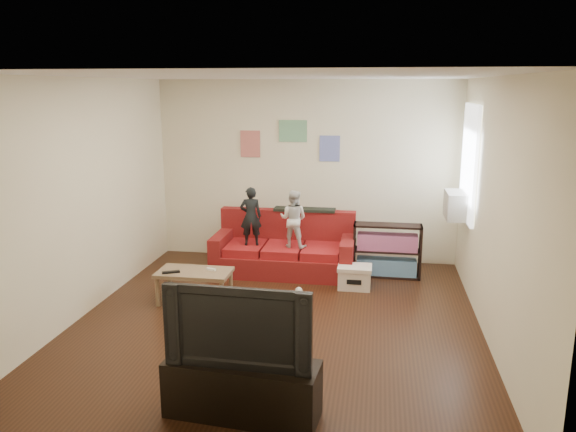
# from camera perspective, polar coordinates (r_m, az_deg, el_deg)

# --- Properties ---
(room_shell) EXTENTS (4.52, 5.02, 2.72)m
(room_shell) POSITION_cam_1_polar(r_m,az_deg,el_deg) (6.02, -1.22, 1.09)
(room_shell) COLOR #361C0E
(room_shell) RESTS_ON ground
(sofa) EXTENTS (1.98, 0.91, 0.87)m
(sofa) POSITION_cam_1_polar(r_m,az_deg,el_deg) (8.04, -0.33, -3.61)
(sofa) COLOR maroon
(sofa) RESTS_ON ground
(child_a) EXTENTS (0.34, 0.26, 0.83)m
(child_a) POSITION_cam_1_polar(r_m,az_deg,el_deg) (7.83, -3.80, -0.03)
(child_a) COLOR black
(child_a) RESTS_ON sofa
(child_b) EXTENTS (0.44, 0.37, 0.80)m
(child_b) POSITION_cam_1_polar(r_m,az_deg,el_deg) (7.73, 0.54, -0.29)
(child_b) COLOR silver
(child_b) RESTS_ON sofa
(coffee_table) EXTENTS (0.89, 0.49, 0.40)m
(coffee_table) POSITION_cam_1_polar(r_m,az_deg,el_deg) (6.98, -9.50, -5.97)
(coffee_table) COLOR #856B4D
(coffee_table) RESTS_ON ground
(remote) EXTENTS (0.21, 0.14, 0.02)m
(remote) POSITION_cam_1_polar(r_m,az_deg,el_deg) (6.94, -11.80, -5.60)
(remote) COLOR black
(remote) RESTS_ON coffee_table
(game_controller) EXTENTS (0.13, 0.07, 0.03)m
(game_controller) POSITION_cam_1_polar(r_m,az_deg,el_deg) (6.94, -7.82, -5.39)
(game_controller) COLOR silver
(game_controller) RESTS_ON coffee_table
(bookshelf) EXTENTS (0.93, 0.28, 0.74)m
(bookshelf) POSITION_cam_1_polar(r_m,az_deg,el_deg) (7.93, 10.01, -3.75)
(bookshelf) COLOR black
(bookshelf) RESTS_ON ground
(window) EXTENTS (0.04, 1.08, 1.48)m
(window) POSITION_cam_1_polar(r_m,az_deg,el_deg) (7.59, 17.93, 5.17)
(window) COLOR white
(window) RESTS_ON room_shell
(ac_unit) EXTENTS (0.28, 0.55, 0.35)m
(ac_unit) POSITION_cam_1_polar(r_m,az_deg,el_deg) (7.66, 16.75, 1.07)
(ac_unit) COLOR #B7B2A3
(ac_unit) RESTS_ON window
(artwork_left) EXTENTS (0.30, 0.01, 0.40)m
(artwork_left) POSITION_cam_1_polar(r_m,az_deg,el_deg) (8.54, -3.86, 7.32)
(artwork_left) COLOR #D87266
(artwork_left) RESTS_ON room_shell
(artwork_center) EXTENTS (0.42, 0.01, 0.32)m
(artwork_center) POSITION_cam_1_polar(r_m,az_deg,el_deg) (8.40, 0.50, 8.62)
(artwork_center) COLOR #72B27F
(artwork_center) RESTS_ON room_shell
(artwork_right) EXTENTS (0.30, 0.01, 0.38)m
(artwork_right) POSITION_cam_1_polar(r_m,az_deg,el_deg) (8.36, 4.25, 6.84)
(artwork_right) COLOR #727FCC
(artwork_right) RESTS_ON room_shell
(file_box) EXTENTS (0.44, 0.34, 0.30)m
(file_box) POSITION_cam_1_polar(r_m,az_deg,el_deg) (7.46, 6.78, -6.15)
(file_box) COLOR #F0DDC8
(file_box) RESTS_ON ground
(tv_stand) EXTENTS (1.27, 0.52, 0.46)m
(tv_stand) POSITION_cam_1_polar(r_m,az_deg,el_deg) (4.72, -4.66, -17.10)
(tv_stand) COLOR black
(tv_stand) RESTS_ON ground
(television) EXTENTS (1.16, 0.19, 0.67)m
(television) POSITION_cam_1_polar(r_m,az_deg,el_deg) (4.46, -4.80, -10.80)
(television) COLOR black
(television) RESTS_ON tv_stand
(tissue) EXTENTS (0.11, 0.11, 0.10)m
(tissue) POSITION_cam_1_polar(r_m,az_deg,el_deg) (7.23, 1.11, -7.60)
(tissue) COLOR silver
(tissue) RESTS_ON ground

